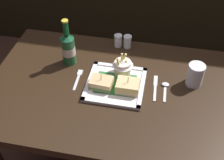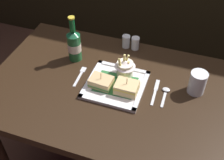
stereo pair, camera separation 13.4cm
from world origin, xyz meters
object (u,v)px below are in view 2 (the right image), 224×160
(sandwich_half_left, at_px, (101,82))
(spoon, at_px, (165,92))
(beer_bottle, at_px, (74,44))
(fork, at_px, (80,75))
(square_plate, at_px, (116,85))
(dining_table, at_px, (109,102))
(pepper_shaker, at_px, (135,44))
(salt_shaker, at_px, (126,42))
(knife, at_px, (155,91))
(water_glass, at_px, (197,84))
(sandwich_half_right, at_px, (127,88))
(fries_cup, at_px, (125,67))

(sandwich_half_left, bearing_deg, spoon, 11.29)
(beer_bottle, bearing_deg, fork, -56.55)
(square_plate, bearing_deg, dining_table, -151.32)
(dining_table, bearing_deg, pepper_shaker, 83.43)
(dining_table, relative_size, sandwich_half_left, 10.56)
(sandwich_half_left, relative_size, salt_shaker, 1.56)
(sandwich_half_left, xyz_separation_m, salt_shaker, (0.02, 0.34, -0.00))
(beer_bottle, xyz_separation_m, pepper_shaker, (0.27, 0.18, -0.06))
(knife, bearing_deg, salt_shaker, 129.23)
(dining_table, height_order, water_glass, water_glass)
(square_plate, distance_m, pepper_shaker, 0.31)
(beer_bottle, bearing_deg, sandwich_half_right, -25.25)
(dining_table, height_order, square_plate, square_plate)
(spoon, bearing_deg, fork, -177.30)
(sandwich_half_right, xyz_separation_m, salt_shaker, (-0.11, 0.34, -0.00))
(sandwich_half_left, height_order, sandwich_half_right, sandwich_half_right)
(sandwich_half_right, height_order, water_glass, water_glass)
(dining_table, relative_size, water_glass, 10.41)
(beer_bottle, distance_m, fork, 0.16)
(water_glass, distance_m, knife, 0.19)
(water_glass, relative_size, knife, 0.65)
(fork, relative_size, spoon, 1.15)
(sandwich_half_left, xyz_separation_m, sandwich_half_right, (0.12, -0.00, 0.00))
(fork, relative_size, salt_shaker, 2.07)
(beer_bottle, relative_size, spoon, 1.97)
(beer_bottle, distance_m, salt_shaker, 0.29)
(sandwich_half_left, bearing_deg, dining_table, 19.69)
(knife, bearing_deg, water_glass, 19.06)
(sandwich_half_right, bearing_deg, fork, 171.14)
(sandwich_half_left, distance_m, sandwich_half_right, 0.12)
(square_plate, relative_size, beer_bottle, 1.09)
(sandwich_half_left, distance_m, fork, 0.13)
(dining_table, height_order, salt_shaker, salt_shaker)
(dining_table, relative_size, fries_cup, 9.75)
(spoon, bearing_deg, water_glass, 23.59)
(water_glass, height_order, salt_shaker, water_glass)
(spoon, bearing_deg, salt_shaker, 134.88)
(salt_shaker, bearing_deg, knife, -50.77)
(salt_shaker, bearing_deg, square_plate, -81.77)
(water_glass, height_order, fork, water_glass)
(fork, bearing_deg, sandwich_half_right, -8.86)
(sandwich_half_left, bearing_deg, knife, 12.37)
(square_plate, xyz_separation_m, fork, (-0.19, 0.01, -0.00))
(water_glass, bearing_deg, pepper_shaker, 147.83)
(fork, xyz_separation_m, spoon, (0.42, 0.02, 0.00))
(square_plate, distance_m, fries_cup, 0.10)
(sandwich_half_left, height_order, pepper_shaker, sandwich_half_left)
(knife, xyz_separation_m, salt_shaker, (-0.23, 0.28, 0.03))
(sandwich_half_left, bearing_deg, fork, 162.83)
(knife, bearing_deg, fork, -177.64)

